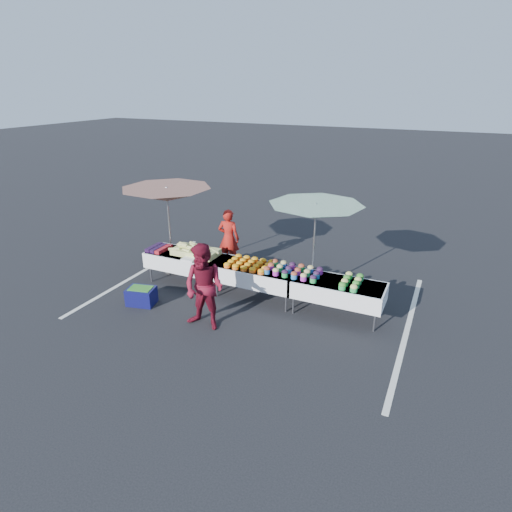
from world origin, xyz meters
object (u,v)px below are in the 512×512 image
at_px(table_left, 186,260).
at_px(vendor, 229,238).
at_px(table_center, 256,274).
at_px(table_right, 338,290).
at_px(umbrella_right, 316,212).
at_px(storage_bin, 141,296).
at_px(umbrella_left, 167,195).
at_px(customer, 204,287).

xyz_separation_m(table_left, vendor, (0.42, 1.32, 0.18)).
bearing_deg(table_center, table_left, 180.00).
relative_size(table_left, table_right, 1.00).
relative_size(umbrella_right, storage_bin, 3.59).
xyz_separation_m(vendor, umbrella_left, (-1.12, -0.92, 1.21)).
bearing_deg(umbrella_left, vendor, 39.21).
bearing_deg(table_center, storage_bin, -148.75).
xyz_separation_m(table_right, customer, (-2.18, -1.50, 0.27)).
distance_m(table_right, storage_bin, 4.13).
xyz_separation_m(umbrella_left, storage_bin, (0.39, -1.68, -1.77)).
bearing_deg(table_right, vendor, 157.50).
distance_m(table_left, table_center, 1.80).
bearing_deg(customer, vendor, 111.33).
xyz_separation_m(umbrella_right, storage_bin, (-3.13, -2.08, -1.69)).
xyz_separation_m(customer, storage_bin, (-1.73, 0.22, -0.66)).
xyz_separation_m(customer, umbrella_right, (1.40, 2.30, 1.04)).
height_order(table_left, customer, customer).
bearing_deg(customer, table_center, 77.69).
bearing_deg(customer, storage_bin, 174.53).
distance_m(table_left, umbrella_left, 1.60).
xyz_separation_m(table_center, customer, (-0.38, -1.50, 0.27)).
height_order(customer, umbrella_right, umbrella_right).
bearing_deg(storage_bin, umbrella_right, 20.30).
distance_m(customer, umbrella_left, 3.06).
bearing_deg(umbrella_right, table_right, -45.74).
bearing_deg(vendor, table_left, 65.83).
distance_m(table_right, customer, 2.66).
bearing_deg(table_left, table_right, 0.00).
bearing_deg(table_right, storage_bin, -161.87).
relative_size(customer, storage_bin, 2.59).
bearing_deg(umbrella_right, customer, -121.26).
bearing_deg(umbrella_right, table_left, -164.16).
height_order(table_right, storage_bin, table_right).
height_order(table_left, umbrella_right, umbrella_right).
distance_m(customer, storage_bin, 1.87).
distance_m(umbrella_right, storage_bin, 4.12).
bearing_deg(umbrella_left, table_left, -29.74).
bearing_deg(umbrella_right, storage_bin, -146.40).
bearing_deg(table_center, vendor, 136.31).
relative_size(table_left, vendor, 1.22).
xyz_separation_m(customer, umbrella_left, (-2.12, 1.90, 1.12)).
relative_size(table_right, customer, 1.09).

